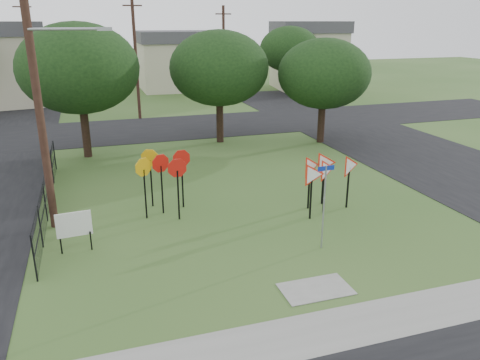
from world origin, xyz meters
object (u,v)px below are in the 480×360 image
Objects in this scene: stop_sign_cluster at (163,169)px; info_board at (74,226)px; street_name_sign at (324,202)px; yield_sign_cluster at (324,170)px.

info_board is at bearing -143.76° from stop_sign_cluster.
stop_sign_cluster is 4.22m from info_board.
stop_sign_cluster is at bearing 134.15° from street_name_sign.
street_name_sign reaches higher than info_board.
street_name_sign is 0.99× the size of yield_sign_cluster.
info_board is (-3.33, -2.44, -0.88)m from stop_sign_cluster.
yield_sign_cluster is (1.56, 2.98, 0.03)m from street_name_sign.
street_name_sign is at bearing -117.63° from yield_sign_cluster.
info_board is (-7.85, 2.22, -0.72)m from street_name_sign.
stop_sign_cluster reaches higher than yield_sign_cluster.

